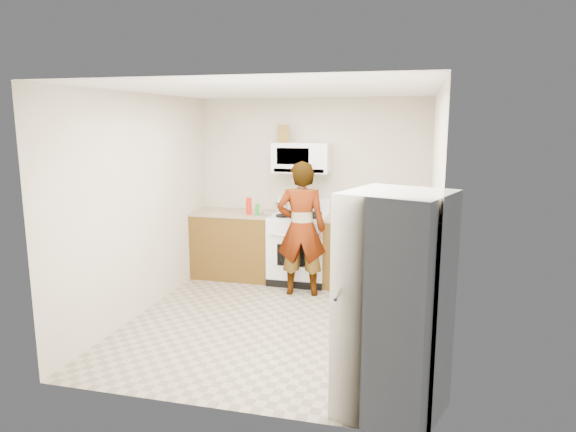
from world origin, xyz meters
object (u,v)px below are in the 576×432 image
(gas_range, at_px, (299,247))
(saucepan, at_px, (292,207))
(person, at_px, (301,229))
(kettle, at_px, (370,209))
(microwave, at_px, (302,158))
(fridge, at_px, (394,306))

(gas_range, bearing_deg, saucepan, 131.85)
(person, height_order, kettle, person)
(microwave, relative_size, person, 0.45)
(gas_range, relative_size, person, 0.66)
(microwave, xyz_separation_m, kettle, (0.93, 0.06, -0.67))
(gas_range, xyz_separation_m, saucepan, (-0.14, 0.15, 0.53))
(kettle, bearing_deg, saucepan, 179.73)
(fridge, xyz_separation_m, kettle, (-0.47, 3.17, 0.18))
(person, bearing_deg, fridge, 108.17)
(saucepan, bearing_deg, fridge, -63.79)
(kettle, bearing_deg, person, -141.16)
(person, bearing_deg, saucepan, -75.81)
(gas_range, bearing_deg, microwave, 90.00)
(gas_range, relative_size, fridge, 0.66)
(microwave, relative_size, kettle, 4.07)
(microwave, height_order, saucepan, microwave)
(microwave, height_order, kettle, microwave)
(fridge, distance_m, saucepan, 3.50)
(microwave, bearing_deg, saucepan, 169.43)
(microwave, relative_size, saucepan, 3.53)
(microwave, bearing_deg, kettle, 3.70)
(gas_range, height_order, saucepan, gas_range)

